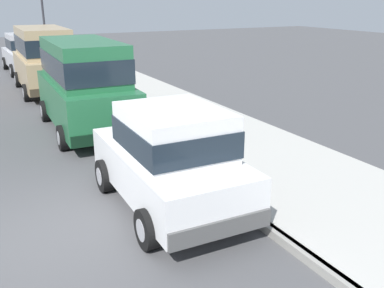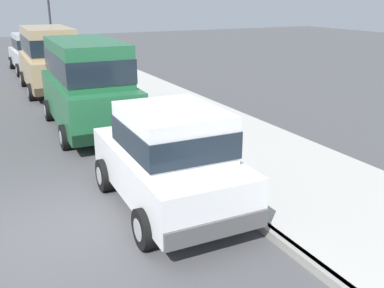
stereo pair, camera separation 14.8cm
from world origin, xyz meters
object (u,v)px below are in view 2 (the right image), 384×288
(street_lamp, at_px, (49,11))
(dog_white, at_px, (219,142))
(car_silver_sedan, at_px, (32,52))
(car_white_hatchback, at_px, (169,157))
(car_tan_van, at_px, (49,56))
(car_green_van, at_px, (87,81))

(street_lamp, bearing_deg, dog_white, -87.84)
(dog_white, bearing_deg, street_lamp, 92.16)
(dog_white, distance_m, street_lamp, 17.92)
(car_silver_sedan, height_order, dog_white, car_silver_sedan)
(car_white_hatchback, distance_m, car_tan_van, 11.62)
(car_white_hatchback, relative_size, street_lamp, 0.87)
(car_tan_van, distance_m, car_silver_sedan, 5.51)
(car_green_van, relative_size, street_lamp, 1.12)
(car_tan_van, xyz_separation_m, car_silver_sedan, (0.03, 5.49, -0.41))
(car_green_van, relative_size, car_silver_sedan, 1.07)
(car_green_van, bearing_deg, car_tan_van, 90.41)
(car_white_hatchback, distance_m, dog_white, 2.75)
(car_tan_van, bearing_deg, dog_white, -77.81)
(street_lamp, bearing_deg, car_green_van, -95.79)
(car_white_hatchback, bearing_deg, car_tan_van, 90.46)
(car_white_hatchback, height_order, car_tan_van, car_tan_van)
(car_white_hatchback, height_order, car_silver_sedan, car_silver_sedan)
(car_tan_van, bearing_deg, street_lamp, 79.51)
(car_green_van, xyz_separation_m, street_lamp, (1.42, 13.95, 1.51))
(car_green_van, xyz_separation_m, dog_white, (2.08, -3.79, -0.97))
(car_silver_sedan, xyz_separation_m, street_lamp, (1.43, 2.39, 1.92))
(car_white_hatchback, distance_m, street_lamp, 19.64)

